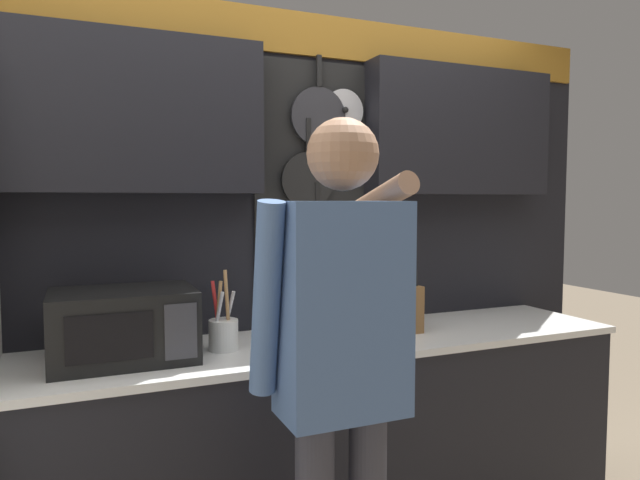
% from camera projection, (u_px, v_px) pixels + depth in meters
% --- Properties ---
extents(base_cabinet_counter, '(2.58, 0.61, 0.93)m').
position_uv_depth(base_cabinet_counter, '(338.00, 445.00, 2.46)').
color(base_cabinet_counter, black).
rests_on(base_cabinet_counter, ground_plane).
extents(back_wall_unit, '(3.15, 0.20, 2.36)m').
position_uv_depth(back_wall_unit, '(314.00, 209.00, 2.64)').
color(back_wall_unit, black).
rests_on(back_wall_unit, ground_plane).
extents(microwave, '(0.51, 0.36, 0.26)m').
position_uv_depth(microwave, '(124.00, 325.00, 2.09)').
color(microwave, black).
rests_on(microwave, base_cabinet_counter).
extents(knife_block, '(0.11, 0.15, 0.29)m').
position_uv_depth(knife_block, '(405.00, 307.00, 2.56)').
color(knife_block, brown).
rests_on(knife_block, base_cabinet_counter).
extents(utensil_crock, '(0.12, 0.12, 0.32)m').
position_uv_depth(utensil_crock, '(223.00, 332.00, 2.24)').
color(utensil_crock, white).
rests_on(utensil_crock, base_cabinet_counter).
extents(person, '(0.54, 0.68, 1.76)m').
position_uv_depth(person, '(340.00, 351.00, 1.74)').
color(person, '#383842').
rests_on(person, ground_plane).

